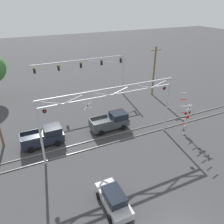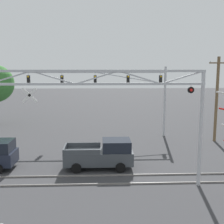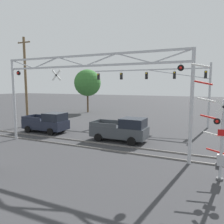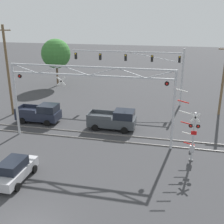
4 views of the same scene
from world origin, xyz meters
name	(u,v)px [view 1 (image 1 of 4)]	position (x,y,z in m)	size (l,w,h in m)	color
rail_track_near	(110,143)	(0.00, 12.46, 0.05)	(80.00, 0.08, 0.10)	gray
rail_track_far	(105,137)	(0.00, 13.90, 0.05)	(80.00, 0.08, 0.10)	gray
crossing_gantry	(111,105)	(-0.02, 12.18, 5.12)	(15.13, 0.27, 7.07)	#B7BABF
crossing_signal_mast	(186,120)	(9.01, 10.32, 2.13)	(2.08, 0.35, 5.98)	#B7BABF
traffic_signal_span	(99,67)	(3.85, 25.17, 5.35)	(14.78, 0.39, 7.37)	#B7BABF
pickup_truck_lead	(111,121)	(1.54, 15.55, 1.01)	(4.91, 2.28, 2.07)	#3D4247
pickup_truck_following	(45,136)	(-6.83, 15.67, 1.01)	(4.72, 2.28, 2.07)	#1E2333
sedan_waiting	(114,199)	(-3.33, 4.51, 0.81)	(1.91, 4.05, 1.65)	#B7B7BC
utility_pole_right	(154,71)	(12.78, 22.69, 4.29)	(1.80, 0.28, 8.29)	brown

